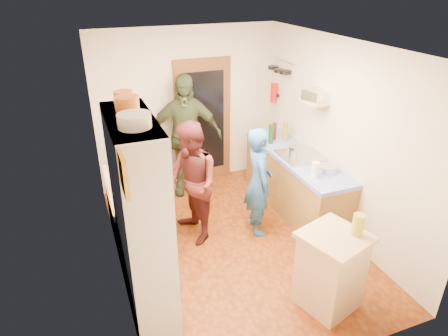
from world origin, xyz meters
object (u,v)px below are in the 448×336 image
island_base (330,272)px  person_left (192,182)px  hutch_body (142,226)px  person_hob (261,182)px  right_counter_base (294,184)px  person_back (186,136)px

island_base → person_left: bearing=119.2°
hutch_body → person_hob: hutch_body is taller
hutch_body → person_hob: bearing=28.4°
right_counter_base → island_base: (-0.66, -1.89, 0.01)m
right_counter_base → island_base: size_ratio=2.56×
right_counter_base → person_back: 1.84m
island_base → person_hob: size_ratio=0.56×
person_hob → island_base: bearing=-167.2°
right_counter_base → person_left: bearing=-175.5°
person_left → person_back: 1.28m
island_base → person_left: size_ratio=0.52×
hutch_body → person_back: bearing=64.6°
right_counter_base → hutch_body: bearing=-152.5°
island_base → person_left: person_left is taller
hutch_body → island_base: bearing=-17.8°
right_counter_base → person_left: person_left is taller
hutch_body → person_hob: (1.76, 0.95, -0.33)m
right_counter_base → person_hob: 0.89m
island_base → right_counter_base: bearing=70.8°
person_left → person_back: (0.29, 1.24, 0.15)m
right_counter_base → person_back: (-1.36, 1.11, 0.57)m
hutch_body → right_counter_base: bearing=27.5°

